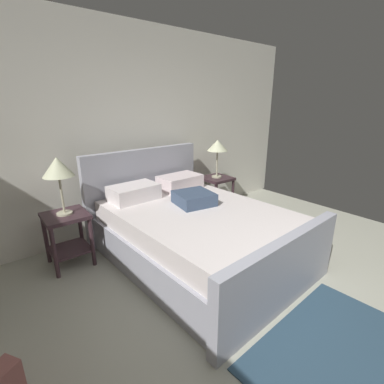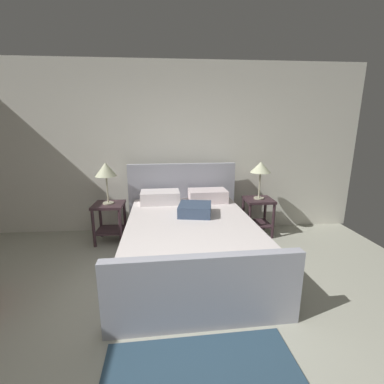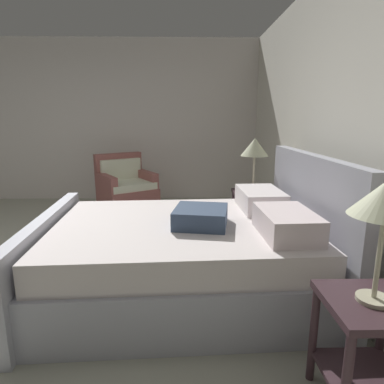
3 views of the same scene
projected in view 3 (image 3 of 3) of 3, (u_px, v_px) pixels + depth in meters
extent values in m
cube|color=#A7A896|center=(5.00, 281.00, 3.06)|extent=(6.17, 5.76, 0.02)
cube|color=silver|center=(340.00, 128.00, 2.81)|extent=(6.29, 0.12, 2.71)
cube|color=silver|center=(90.00, 122.00, 5.82)|extent=(0.12, 5.88, 2.71)
cube|color=#A8A9B6|center=(181.00, 270.00, 2.81)|extent=(1.67, 2.12, 0.40)
cube|color=#A8A9B6|center=(310.00, 224.00, 2.80)|extent=(1.70, 0.18, 1.16)
cube|color=#A8A9B6|center=(48.00, 258.00, 2.70)|extent=(1.70, 0.18, 0.69)
cube|color=silver|center=(181.00, 235.00, 2.74)|extent=(1.59, 2.06, 0.22)
cube|color=white|center=(260.00, 199.00, 3.09)|extent=(0.58, 0.39, 0.18)
cube|color=silver|center=(287.00, 223.00, 2.40)|extent=(0.58, 0.39, 0.18)
cube|color=#384964|center=(201.00, 217.00, 2.63)|extent=(0.46, 0.46, 0.14)
cube|color=#39252B|center=(373.00, 305.00, 1.61)|extent=(0.44, 0.44, 0.04)
cube|color=#39252B|center=(363.00, 376.00, 1.70)|extent=(0.40, 0.40, 0.02)
cylinder|color=#39252B|center=(313.00, 335.00, 1.85)|extent=(0.04, 0.04, 0.56)
cylinder|color=#39252B|center=(381.00, 334.00, 1.86)|extent=(0.04, 0.04, 0.56)
cylinder|color=#B7B293|center=(373.00, 299.00, 1.60)|extent=(0.16, 0.16, 0.02)
cylinder|color=#B7B293|center=(379.00, 258.00, 1.55)|extent=(0.02, 0.02, 0.40)
cube|color=#39252B|center=(253.00, 194.00, 3.87)|extent=(0.44, 0.44, 0.04)
cube|color=#39252B|center=(251.00, 227.00, 3.96)|extent=(0.40, 0.40, 0.02)
cylinder|color=#39252B|center=(233.00, 214.00, 4.12)|extent=(0.04, 0.04, 0.56)
cylinder|color=#39252B|center=(238.00, 224.00, 3.75)|extent=(0.04, 0.04, 0.56)
cylinder|color=#39252B|center=(264.00, 214.00, 4.13)|extent=(0.04, 0.04, 0.56)
cylinder|color=#39252B|center=(272.00, 224.00, 3.76)|extent=(0.04, 0.04, 0.56)
cylinder|color=#B7B293|center=(253.00, 191.00, 3.87)|extent=(0.16, 0.16, 0.02)
cylinder|color=#B7B293|center=(254.00, 173.00, 3.82)|extent=(0.02, 0.02, 0.40)
cone|color=beige|center=(255.00, 147.00, 3.75)|extent=(0.31, 0.31, 0.20)
cube|color=#90524C|center=(128.00, 201.00, 5.01)|extent=(0.99, 0.99, 0.42)
cube|color=beige|center=(127.00, 184.00, 4.95)|extent=(0.91, 0.91, 0.10)
cube|color=#90524C|center=(119.00, 169.00, 5.16)|extent=(0.48, 0.67, 0.48)
cube|color=beige|center=(121.00, 171.00, 5.09)|extent=(0.41, 0.57, 0.36)
cube|color=#90524C|center=(106.00, 183.00, 4.77)|extent=(0.60, 0.43, 0.22)
cube|color=#90524C|center=(146.00, 178.00, 5.10)|extent=(0.60, 0.43, 0.22)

